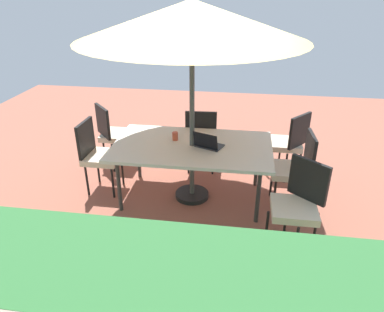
{
  "coord_description": "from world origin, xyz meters",
  "views": [
    {
      "loc": [
        -0.59,
        4.05,
        2.62
      ],
      "look_at": [
        0.0,
        0.0,
        0.6
      ],
      "focal_mm": 33.8,
      "sensor_mm": 36.0,
      "label": 1
    }
  ],
  "objects_px": {
    "chair_northwest": "(298,202)",
    "chair_east": "(98,153)",
    "dining_table": "(192,149)",
    "chair_south": "(201,136)",
    "chair_southeast": "(114,132)",
    "laptop": "(208,144)",
    "cup": "(175,136)",
    "chair_west": "(296,166)",
    "patio_umbrella": "(192,21)",
    "chair_southwest": "(289,141)"
  },
  "relations": [
    {
      "from": "patio_umbrella",
      "to": "chair_southwest",
      "type": "height_order",
      "value": "patio_umbrella"
    },
    {
      "from": "patio_umbrella",
      "to": "laptop",
      "type": "relative_size",
      "value": 6.58
    },
    {
      "from": "chair_west",
      "to": "chair_northwest",
      "type": "bearing_deg",
      "value": -7.21
    },
    {
      "from": "chair_northwest",
      "to": "chair_southwest",
      "type": "xyz_separation_m",
      "value": [
        -0.05,
        -1.58,
        0.0
      ]
    },
    {
      "from": "dining_table",
      "to": "chair_northwest",
      "type": "bearing_deg",
      "value": 146.85
    },
    {
      "from": "dining_table",
      "to": "cup",
      "type": "xyz_separation_m",
      "value": [
        0.24,
        -0.13,
        0.1
      ]
    },
    {
      "from": "laptop",
      "to": "chair_west",
      "type": "bearing_deg",
      "value": -155.75
    },
    {
      "from": "chair_south",
      "to": "chair_east",
      "type": "height_order",
      "value": "same"
    },
    {
      "from": "chair_east",
      "to": "laptop",
      "type": "relative_size",
      "value": 2.52
    },
    {
      "from": "patio_umbrella",
      "to": "cup",
      "type": "height_order",
      "value": "patio_umbrella"
    },
    {
      "from": "dining_table",
      "to": "chair_west",
      "type": "bearing_deg",
      "value": -179.71
    },
    {
      "from": "chair_northwest",
      "to": "chair_southeast",
      "type": "bearing_deg",
      "value": -171.91
    },
    {
      "from": "chair_southeast",
      "to": "chair_west",
      "type": "bearing_deg",
      "value": -147.88
    },
    {
      "from": "dining_table",
      "to": "chair_southwest",
      "type": "height_order",
      "value": "chair_southwest"
    },
    {
      "from": "dining_table",
      "to": "chair_southwest",
      "type": "relative_size",
      "value": 2.02
    },
    {
      "from": "chair_south",
      "to": "cup",
      "type": "bearing_deg",
      "value": 64.45
    },
    {
      "from": "dining_table",
      "to": "chair_east",
      "type": "bearing_deg",
      "value": -1.0
    },
    {
      "from": "chair_southwest",
      "to": "chair_southeast",
      "type": "distance_m",
      "value": 2.57
    },
    {
      "from": "chair_south",
      "to": "chair_southeast",
      "type": "distance_m",
      "value": 1.32
    },
    {
      "from": "chair_southwest",
      "to": "chair_southeast",
      "type": "bearing_deg",
      "value": -49.07
    },
    {
      "from": "dining_table",
      "to": "laptop",
      "type": "distance_m",
      "value": 0.23
    },
    {
      "from": "chair_west",
      "to": "patio_umbrella",
      "type": "bearing_deg",
      "value": -92.55
    },
    {
      "from": "chair_southwest",
      "to": "patio_umbrella",
      "type": "bearing_deg",
      "value": -18.54
    },
    {
      "from": "chair_west",
      "to": "cup",
      "type": "distance_m",
      "value": 1.55
    },
    {
      "from": "chair_northwest",
      "to": "chair_east",
      "type": "relative_size",
      "value": 1.0
    },
    {
      "from": "dining_table",
      "to": "chair_south",
      "type": "relative_size",
      "value": 2.02
    },
    {
      "from": "dining_table",
      "to": "laptop",
      "type": "xyz_separation_m",
      "value": [
        -0.2,
        0.04,
        0.09
      ]
    },
    {
      "from": "laptop",
      "to": "cup",
      "type": "relative_size",
      "value": 3.67
    },
    {
      "from": "chair_east",
      "to": "cup",
      "type": "relative_size",
      "value": 9.27
    },
    {
      "from": "dining_table",
      "to": "laptop",
      "type": "relative_size",
      "value": 5.09
    },
    {
      "from": "chair_northwest",
      "to": "chair_southwest",
      "type": "height_order",
      "value": "same"
    },
    {
      "from": "dining_table",
      "to": "laptop",
      "type": "height_order",
      "value": "laptop"
    },
    {
      "from": "patio_umbrella",
      "to": "chair_south",
      "type": "relative_size",
      "value": 2.61
    },
    {
      "from": "chair_east",
      "to": "chair_west",
      "type": "bearing_deg",
      "value": -88.64
    },
    {
      "from": "chair_east",
      "to": "chair_northwest",
      "type": "bearing_deg",
      "value": -106.58
    },
    {
      "from": "laptop",
      "to": "dining_table",
      "type": "bearing_deg",
      "value": 10.72
    },
    {
      "from": "dining_table",
      "to": "cup",
      "type": "height_order",
      "value": "cup"
    },
    {
      "from": "chair_west",
      "to": "laptop",
      "type": "bearing_deg",
      "value": -90.38
    },
    {
      "from": "chair_west",
      "to": "cup",
      "type": "height_order",
      "value": "chair_west"
    },
    {
      "from": "chair_west",
      "to": "chair_east",
      "type": "height_order",
      "value": "same"
    },
    {
      "from": "patio_umbrella",
      "to": "chair_south",
      "type": "xyz_separation_m",
      "value": [
        -0.03,
        -0.77,
        -1.66
      ]
    },
    {
      "from": "chair_northwest",
      "to": "chair_east",
      "type": "xyz_separation_m",
      "value": [
        2.48,
        -0.82,
        0.0
      ]
    },
    {
      "from": "chair_east",
      "to": "chair_south",
      "type": "bearing_deg",
      "value": -58.06
    },
    {
      "from": "patio_umbrella",
      "to": "chair_east",
      "type": "relative_size",
      "value": 2.61
    },
    {
      "from": "chair_northwest",
      "to": "chair_southwest",
      "type": "distance_m",
      "value": 1.58
    },
    {
      "from": "dining_table",
      "to": "chair_southeast",
      "type": "distance_m",
      "value": 1.5
    },
    {
      "from": "chair_east",
      "to": "chair_southeast",
      "type": "distance_m",
      "value": 0.72
    },
    {
      "from": "chair_southeast",
      "to": "chair_east",
      "type": "bearing_deg",
      "value": 140.84
    },
    {
      "from": "laptop",
      "to": "cup",
      "type": "height_order",
      "value": "laptop"
    },
    {
      "from": "chair_east",
      "to": "chair_southeast",
      "type": "bearing_deg",
      "value": 4.63
    }
  ]
}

